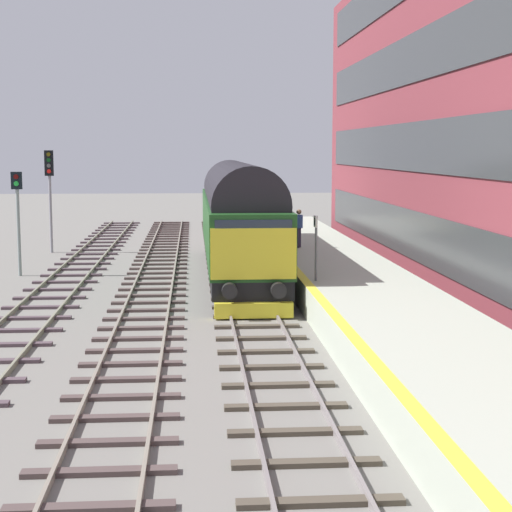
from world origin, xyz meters
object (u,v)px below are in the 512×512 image
platform_number_sign (316,238)px  waiting_passenger (299,225)px  signal_post_near (18,211)px  signal_post_mid (50,187)px  diesel_locomotive (238,217)px

platform_number_sign → waiting_passenger: platform_number_sign is taller
waiting_passenger → platform_number_sign: bearing=-156.5°
signal_post_near → signal_post_mid: 7.88m
diesel_locomotive → signal_post_mid: signal_post_mid is taller
platform_number_sign → waiting_passenger: size_ratio=1.27×
signal_post_near → signal_post_mid: (0.00, 7.86, 0.66)m
signal_post_mid → platform_number_sign: 19.77m
diesel_locomotive → waiting_passenger: size_ratio=10.65×
diesel_locomotive → platform_number_sign: bearing=-74.6°
signal_post_mid → platform_number_sign: signal_post_mid is taller
diesel_locomotive → signal_post_mid: bearing=135.5°
signal_post_mid → diesel_locomotive: bearing=-44.5°
signal_post_near → platform_number_sign: bearing=-37.5°
diesel_locomotive → signal_post_near: size_ratio=4.07×
signal_post_mid → platform_number_sign: size_ratio=2.47×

